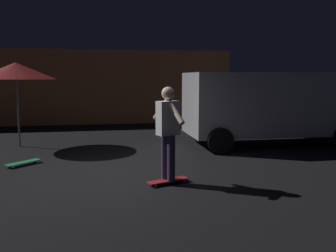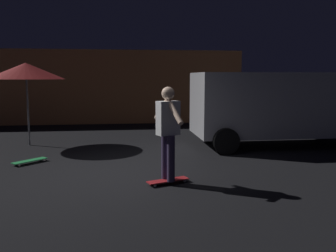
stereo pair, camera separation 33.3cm
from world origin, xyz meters
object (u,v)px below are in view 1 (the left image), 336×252
at_px(skateboard_ridden, 168,181).
at_px(skateboard_spare, 23,163).
at_px(parked_van, 269,104).
at_px(skater, 168,127).
at_px(patio_umbrella, 16,71).

height_order(skateboard_ridden, skateboard_spare, same).
relative_size(parked_van, skater, 2.76).
relative_size(parked_van, skateboard_ridden, 5.76).
bearing_deg(skateboard_spare, skater, -33.95).
bearing_deg(skater, parked_van, 43.20).
height_order(parked_van, patio_umbrella, patio_umbrella).
relative_size(patio_umbrella, skater, 1.38).
xyz_separation_m(parked_van, skateboard_spare, (-6.37, -1.36, -1.11)).
relative_size(skateboard_ridden, skateboard_spare, 1.15).
bearing_deg(skateboard_spare, patio_umbrella, 103.56).
height_order(patio_umbrella, skateboard_spare, patio_umbrella).
relative_size(parked_van, patio_umbrella, 2.00).
xyz_separation_m(parked_van, patio_umbrella, (-6.91, 0.90, 0.91)).
distance_m(patio_umbrella, skater, 5.50).
height_order(skateboard_spare, skater, skater).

